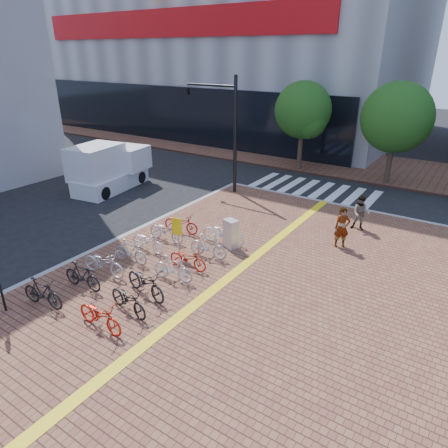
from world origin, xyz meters
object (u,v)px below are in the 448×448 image
Objects in this scene: bike_11 at (188,258)px; bike_13 at (223,233)px; pedestrian_a at (342,228)px; traffic_light_pole at (213,112)px; bike_3 at (130,251)px; box_truck at (109,168)px; bike_1 at (82,276)px; bike_2 at (104,263)px; bike_7 at (100,315)px; bike_6 at (181,223)px; pedestrian_b at (361,213)px; yellow_sign at (177,230)px; bike_10 at (173,268)px; bike_9 at (146,282)px; bike_4 at (148,241)px; bike_12 at (208,246)px; utility_box at (231,234)px; bike_8 at (128,299)px; bike_5 at (166,231)px.

bike_13 is at bearing -2.92° from bike_11.
traffic_light_pole is (-9.16, 3.67, 3.64)m from pedestrian_a.
box_truck is (-8.07, 6.14, 0.69)m from bike_3.
bike_1 is 0.87× the size of bike_2.
bike_6 is at bearing 20.49° from bike_7.
pedestrian_b is 0.99× the size of yellow_sign.
bike_10 reaches higher than bike_7.
bike_2 is 2.27m from bike_9.
pedestrian_a is 0.34× the size of box_truck.
bike_6 is (-0.14, 5.59, -0.04)m from bike_1.
bike_2 is at bearing -42.86° from box_truck.
pedestrian_b is (0.14, 2.25, -0.07)m from pedestrian_a.
pedestrian_a is at bearing -75.78° from bike_6.
bike_4 is 1.04× the size of yellow_sign.
bike_3 is 10.79m from traffic_light_pole.
bike_12 reaches higher than bike_11.
bike_13 is 0.48m from utility_box.
bike_4 is at bearing 44.15° from bike_8.
bike_8 is at bearing -120.93° from pedestrian_b.
bike_12 reaches higher than bike_5.
bike_13 is 5.01m from pedestrian_a.
bike_7 is at bearing -146.53° from pedestrian_a.
traffic_light_pole is (-2.62, 10.84, 4.01)m from bike_2.
pedestrian_b reaches higher than bike_7.
yellow_sign reaches higher than bike_1.
pedestrian_b is 8.60m from yellow_sign.
bike_4 is 0.94× the size of bike_5.
bike_3 is at bearing -127.81° from utility_box.
bike_1 is 2.34m from bike_9.
traffic_light_pole is (-4.89, 10.99, 4.00)m from bike_9.
bike_11 is 0.93× the size of pedestrian_a.
bike_9 is at bearing 20.47° from bike_8.
pedestrian_a is (4.15, 6.05, 0.39)m from bike_10.
bike_11 is 6.63m from pedestrian_a.
bike_6 is 1.07× the size of bike_11.
bike_10 is (2.41, -2.38, 0.01)m from bike_5.
pedestrian_b is at bearing -41.50° from bike_2.
bike_2 is at bearing 136.16° from bike_12.
pedestrian_b is (4.44, 4.78, 0.29)m from bike_13.
box_truck is (-10.62, 2.85, 0.55)m from utility_box.
bike_2 is 3.50m from bike_5.
bike_1 reaches higher than bike_3.
bike_9 is (2.27, -0.15, 0.02)m from bike_2.
bike_7 is at bearing -159.38° from bike_5.
yellow_sign is at bearing -31.61° from bike_2.
bike_9 is (2.30, -4.69, 0.06)m from bike_6.
box_truck is at bearing 59.45° from bike_8.
bike_12 is (0.16, 3.40, -0.02)m from bike_9.
pedestrian_b is (6.69, 9.42, 0.31)m from bike_2.
bike_1 is at bearing -179.99° from bike_2.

